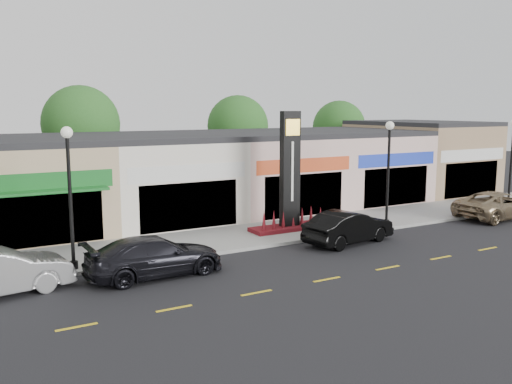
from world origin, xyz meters
TOP-DOWN VIEW (x-y plane):
  - ground at (0.00, 0.00)m, footprint 120.00×120.00m
  - sidewalk at (0.00, 4.35)m, footprint 52.00×4.30m
  - curb at (0.00, 2.10)m, footprint 52.00×0.20m
  - shop_beige at (-8.50, 11.46)m, footprint 7.00×10.85m
  - shop_cream at (-1.50, 11.47)m, footprint 7.00×10.01m
  - shop_pink_w at (5.50, 11.47)m, footprint 7.00×10.01m
  - shop_pink_e at (12.50, 11.47)m, footprint 7.00×10.01m
  - shop_tan at (19.50, 11.48)m, footprint 7.00×10.01m
  - tree_rear_west at (-4.00, 19.50)m, footprint 5.20×5.20m
  - tree_rear_mid at (8.00, 19.50)m, footprint 4.80×4.80m
  - tree_rear_east at (18.00, 19.50)m, footprint 4.60×4.60m
  - lamp_west_near at (-8.00, 2.50)m, footprint 0.44×0.44m
  - lamp_east_near at (8.00, 2.50)m, footprint 0.44×0.44m
  - lamp_east_far at (18.00, 2.50)m, footprint 0.44×0.44m
  - pylon_sign at (3.00, 4.20)m, footprint 4.20×1.30m
  - car_dark_sedan at (-5.40, 0.56)m, footprint 2.32×5.31m
  - car_black_conv at (4.17, 0.91)m, footprint 2.39×4.91m
  - car_gold_suv at (15.40, 1.29)m, footprint 2.75×5.67m

SIDE VIEW (x-z plane):
  - ground at x=0.00m, z-range 0.00..0.00m
  - sidewalk at x=0.00m, z-range 0.00..0.15m
  - curb at x=0.00m, z-range 0.00..0.15m
  - car_dark_sedan at x=-5.40m, z-range 0.00..1.52m
  - car_black_conv at x=4.17m, z-range 0.00..1.55m
  - car_gold_suv at x=15.40m, z-range 0.00..1.56m
  - pylon_sign at x=3.00m, z-range -0.73..5.27m
  - shop_cream at x=-1.50m, z-range 0.00..4.80m
  - shop_pink_w at x=5.50m, z-range 0.00..4.80m
  - shop_pink_e at x=12.50m, z-range 0.00..4.80m
  - shop_beige at x=-8.50m, z-range 0.00..4.80m
  - shop_tan at x=19.50m, z-range 0.00..5.30m
  - lamp_west_near at x=-8.00m, z-range 0.74..6.21m
  - lamp_east_near at x=8.00m, z-range 0.74..6.21m
  - lamp_east_far at x=18.00m, z-range 0.74..6.21m
  - tree_rear_east at x=18.00m, z-range 1.16..8.10m
  - tree_rear_mid at x=8.00m, z-range 1.24..8.53m
  - tree_rear_west at x=-4.00m, z-range 1.30..9.13m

